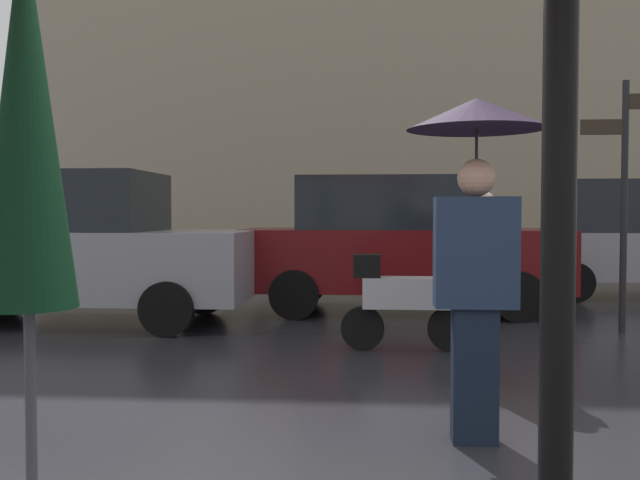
{
  "coord_description": "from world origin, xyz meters",
  "views": [
    {
      "loc": [
        -0.25,
        -2.39,
        1.44
      ],
      "look_at": [
        -0.71,
        3.81,
        1.2
      ],
      "focal_mm": 39.07,
      "sensor_mm": 36.0,
      "label": 1
    }
  ],
  "objects": [
    {
      "name": "pedestrian_with_bag",
      "position": [
        0.71,
        3.63,
        0.92
      ],
      "size": [
        0.5,
        0.24,
        1.63
      ],
      "rotation": [
        0.0,
        0.0,
        0.75
      ],
      "color": "black",
      "rests_on": "ground"
    },
    {
      "name": "folded_patio_umbrella_far",
      "position": [
        -1.35,
        -0.24,
        1.64
      ],
      "size": [
        0.43,
        0.43,
        2.4
      ],
      "color": "black",
      "rests_on": "ground"
    },
    {
      "name": "street_signpost",
      "position": [
        2.77,
        6.17,
        1.83
      ],
      "size": [
        1.08,
        0.08,
        3.02
      ],
      "color": "black",
      "rests_on": "ground"
    },
    {
      "name": "pedestrian_with_umbrella",
      "position": [
        0.4,
        1.99,
        1.55
      ],
      "size": [
        0.87,
        0.87,
        2.16
      ],
      "rotation": [
        0.0,
        0.0,
        4.9
      ],
      "color": "black",
      "rests_on": "ground"
    },
    {
      "name": "parked_car_right",
      "position": [
        0.13,
        7.81,
        1.0
      ],
      "size": [
        4.59,
        1.93,
        1.96
      ],
      "rotation": [
        0.0,
        0.0,
        3.34
      ],
      "color": "#590C0F",
      "rests_on": "ground"
    },
    {
      "name": "parked_car_distant",
      "position": [
        -4.18,
        6.44,
        1.0
      ],
      "size": [
        4.55,
        2.02,
        1.97
      ],
      "rotation": [
        0.0,
        0.0,
        -0.17
      ],
      "color": "gray",
      "rests_on": "ground"
    },
    {
      "name": "parked_scooter",
      "position": [
        0.07,
        4.91,
        0.55
      ],
      "size": [
        1.37,
        0.32,
        1.23
      ],
      "rotation": [
        0.0,
        0.0,
        0.06
      ],
      "color": "black",
      "rests_on": "ground"
    }
  ]
}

